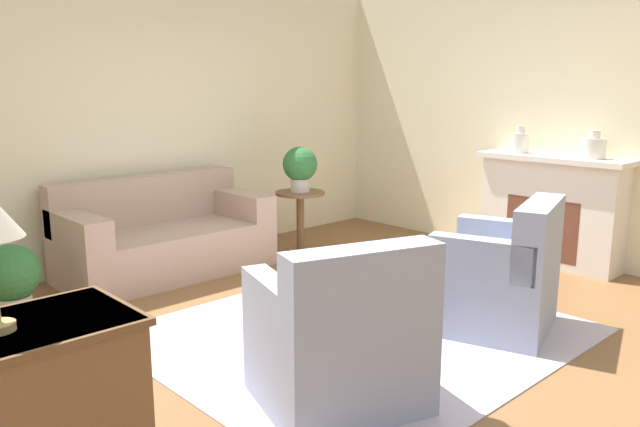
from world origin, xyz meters
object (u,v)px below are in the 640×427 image
at_px(couch, 164,239).
at_px(potted_plant_on_side_table, 300,166).
at_px(potted_plant_floor, 11,278).
at_px(vase_mantel_far, 594,148).
at_px(armchair_right, 502,279).
at_px(vase_mantel_near, 520,142).
at_px(ottoman_table, 349,290).
at_px(armchair_left, 342,342).
at_px(side_table, 300,211).

height_order(couch, potted_plant_on_side_table, potted_plant_on_side_table).
bearing_deg(potted_plant_floor, vase_mantel_far, -29.03).
bearing_deg(vase_mantel_far, couch, 137.09).
height_order(armchair_right, vase_mantel_near, vase_mantel_near).
distance_m(ottoman_table, potted_plant_floor, 2.48).
xyz_separation_m(armchair_right, ottoman_table, (-0.76, 0.76, -0.10)).
xyz_separation_m(armchair_right, vase_mantel_far, (1.80, 0.21, 0.78)).
relative_size(armchair_right, ottoman_table, 1.22).
relative_size(armchair_left, armchair_right, 1.00).
xyz_separation_m(armchair_left, armchair_right, (1.60, -0.00, 0.00)).
xyz_separation_m(ottoman_table, potted_plant_on_side_table, (1.13, 1.80, 0.62)).
relative_size(ottoman_table, potted_plant_floor, 1.47).
xyz_separation_m(couch, ottoman_table, (0.28, -2.09, -0.05)).
bearing_deg(ottoman_table, potted_plant_on_side_table, 57.86).
height_order(couch, side_table, couch).
height_order(vase_mantel_near, vase_mantel_far, vase_mantel_near).
distance_m(couch, armchair_right, 3.04).
bearing_deg(armchair_right, couch, 109.98).
relative_size(couch, vase_mantel_far, 7.33).
xyz_separation_m(vase_mantel_far, potted_plant_on_side_table, (-1.43, 2.34, -0.26)).
bearing_deg(ottoman_table, vase_mantel_far, -12.09).
xyz_separation_m(armchair_left, side_table, (1.97, 2.56, 0.06)).
relative_size(couch, vase_mantel_near, 7.08).
height_order(side_table, potted_plant_floor, side_table).
bearing_deg(couch, vase_mantel_far, -42.91).
distance_m(armchair_right, ottoman_table, 1.08).
height_order(side_table, vase_mantel_near, vase_mantel_near).
bearing_deg(armchair_left, couch, 78.85).
distance_m(potted_plant_on_side_table, potted_plant_floor, 2.88).
height_order(armchair_right, potted_plant_on_side_table, potted_plant_on_side_table).
bearing_deg(side_table, armchair_right, -98.25).
xyz_separation_m(potted_plant_on_side_table, potted_plant_floor, (-2.82, 0.01, -0.58)).
bearing_deg(ottoman_table, couch, 97.61).
bearing_deg(side_table, vase_mantel_far, -58.55).
bearing_deg(armchair_right, ottoman_table, 134.94).
relative_size(armchair_right, side_table, 1.59).
bearing_deg(side_table, potted_plant_floor, 179.70).
xyz_separation_m(vase_mantel_near, potted_plant_on_side_table, (-1.43, 1.62, -0.26)).
relative_size(armchair_right, potted_plant_floor, 1.79).
bearing_deg(side_table, armchair_left, -127.63).
bearing_deg(vase_mantel_near, potted_plant_on_side_table, 131.46).
bearing_deg(potted_plant_on_side_table, vase_mantel_near, -48.54).
height_order(armchair_left, vase_mantel_far, vase_mantel_far).
xyz_separation_m(couch, potted_plant_on_side_table, (1.41, -0.30, 0.57)).
height_order(armchair_left, armchair_right, same).
xyz_separation_m(couch, vase_mantel_far, (2.84, -2.64, 0.83)).
height_order(armchair_left, side_table, armchair_left).
xyz_separation_m(ottoman_table, vase_mantel_near, (2.56, 0.17, 0.89)).
bearing_deg(vase_mantel_near, side_table, 131.46).
relative_size(armchair_left, vase_mantel_near, 3.82).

